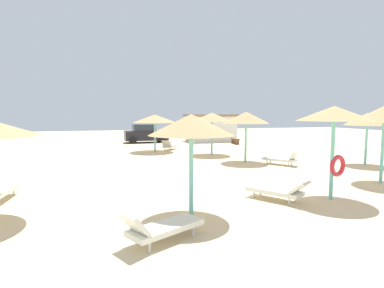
{
  "coord_description": "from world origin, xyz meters",
  "views": [
    {
      "loc": [
        -4.44,
        -11.66,
        2.71
      ],
      "look_at": [
        0.0,
        3.0,
        1.2
      ],
      "focal_mm": 28.81,
      "sensor_mm": 36.0,
      "label": 1
    }
  ],
  "objects_px": {
    "parasol_6": "(212,117)",
    "lounger_4": "(161,227)",
    "lounger_1": "(278,191)",
    "lounger_2": "(282,159)",
    "parasol_4": "(191,125)",
    "parasol_1": "(334,116)",
    "lounger_0": "(170,146)",
    "parasol_2": "(246,118)",
    "parked_car": "(146,134)",
    "parasol_0": "(155,119)",
    "bench_0": "(235,140)",
    "parasol_5": "(367,119)",
    "beach_cabana": "(211,128)"
  },
  "relations": [
    {
      "from": "parasol_6",
      "to": "lounger_4",
      "type": "xyz_separation_m",
      "value": [
        -5.89,
        -12.69,
        -2.15
      ]
    },
    {
      "from": "lounger_1",
      "to": "lounger_2",
      "type": "bearing_deg",
      "value": 56.11
    },
    {
      "from": "parasol_4",
      "to": "parasol_1",
      "type": "bearing_deg",
      "value": 3.47
    },
    {
      "from": "parasol_1",
      "to": "lounger_0",
      "type": "height_order",
      "value": "parasol_1"
    },
    {
      "from": "parasol_4",
      "to": "parasol_6",
      "type": "distance_m",
      "value": 12.31
    },
    {
      "from": "parasol_2",
      "to": "lounger_0",
      "type": "relative_size",
      "value": 1.48
    },
    {
      "from": "lounger_1",
      "to": "lounger_4",
      "type": "xyz_separation_m",
      "value": [
        -4.12,
        -2.01,
        0.01
      ]
    },
    {
      "from": "lounger_1",
      "to": "parked_car",
      "type": "relative_size",
      "value": 0.48
    },
    {
      "from": "lounger_0",
      "to": "parasol_2",
      "type": "bearing_deg",
      "value": -68.8
    },
    {
      "from": "parasol_0",
      "to": "bench_0",
      "type": "xyz_separation_m",
      "value": [
        7.88,
        3.48,
        -2.02
      ]
    },
    {
      "from": "parasol_1",
      "to": "lounger_1",
      "type": "relative_size",
      "value": 1.52
    },
    {
      "from": "parasol_5",
      "to": "beach_cabana",
      "type": "height_order",
      "value": "parasol_5"
    },
    {
      "from": "parasol_5",
      "to": "parked_car",
      "type": "relative_size",
      "value": 0.68
    },
    {
      "from": "parasol_4",
      "to": "lounger_1",
      "type": "relative_size",
      "value": 1.39
    },
    {
      "from": "parasol_2",
      "to": "parked_car",
      "type": "xyz_separation_m",
      "value": [
        -3.58,
        13.57,
        -1.67
      ]
    },
    {
      "from": "parasol_4",
      "to": "lounger_2",
      "type": "height_order",
      "value": "parasol_4"
    },
    {
      "from": "lounger_0",
      "to": "lounger_2",
      "type": "height_order",
      "value": "lounger_2"
    },
    {
      "from": "parasol_1",
      "to": "parasol_4",
      "type": "bearing_deg",
      "value": -176.53
    },
    {
      "from": "lounger_2",
      "to": "lounger_4",
      "type": "height_order",
      "value": "lounger_2"
    },
    {
      "from": "parked_car",
      "to": "beach_cabana",
      "type": "xyz_separation_m",
      "value": [
        6.36,
        -0.47,
        0.52
      ]
    },
    {
      "from": "parasol_6",
      "to": "beach_cabana",
      "type": "relative_size",
      "value": 0.58
    },
    {
      "from": "parasol_2",
      "to": "lounger_4",
      "type": "xyz_separation_m",
      "value": [
        -6.59,
        -9.21,
        -2.16
      ]
    },
    {
      "from": "parasol_0",
      "to": "parasol_6",
      "type": "relative_size",
      "value": 1.11
    },
    {
      "from": "bench_0",
      "to": "beach_cabana",
      "type": "xyz_separation_m",
      "value": [
        -1.13,
        3.32,
        1.0
      ]
    },
    {
      "from": "parasol_4",
      "to": "parked_car",
      "type": "distance_m",
      "value": 21.56
    },
    {
      "from": "parasol_6",
      "to": "lounger_4",
      "type": "height_order",
      "value": "parasol_6"
    },
    {
      "from": "parked_car",
      "to": "parasol_0",
      "type": "bearing_deg",
      "value": -93.11
    },
    {
      "from": "parasol_0",
      "to": "beach_cabana",
      "type": "xyz_separation_m",
      "value": [
        6.75,
        6.8,
        -1.02
      ]
    },
    {
      "from": "parasol_1",
      "to": "parked_car",
      "type": "height_order",
      "value": "parasol_1"
    },
    {
      "from": "parked_car",
      "to": "parasol_4",
      "type": "bearing_deg",
      "value": -95.15
    },
    {
      "from": "parasol_0",
      "to": "parasol_6",
      "type": "distance_m",
      "value": 4.32
    },
    {
      "from": "lounger_2",
      "to": "bench_0",
      "type": "height_order",
      "value": "lounger_2"
    },
    {
      "from": "parasol_1",
      "to": "lounger_4",
      "type": "distance_m",
      "value": 6.45
    },
    {
      "from": "parasol_1",
      "to": "parasol_4",
      "type": "xyz_separation_m",
      "value": [
        -4.71,
        -0.29,
        -0.24
      ]
    },
    {
      "from": "lounger_4",
      "to": "lounger_0",
      "type": "bearing_deg",
      "value": 76.63
    },
    {
      "from": "parasol_4",
      "to": "bench_0",
      "type": "distance_m",
      "value": 20.09
    },
    {
      "from": "lounger_0",
      "to": "beach_cabana",
      "type": "bearing_deg",
      "value": 47.69
    },
    {
      "from": "lounger_4",
      "to": "parked_car",
      "type": "bearing_deg",
      "value": 82.47
    },
    {
      "from": "lounger_1",
      "to": "beach_cabana",
      "type": "relative_size",
      "value": 0.41
    },
    {
      "from": "lounger_0",
      "to": "parasol_1",
      "type": "bearing_deg",
      "value": -82.48
    },
    {
      "from": "bench_0",
      "to": "lounger_2",
      "type": "bearing_deg",
      "value": -102.44
    },
    {
      "from": "lounger_4",
      "to": "parasol_6",
      "type": "bearing_deg",
      "value": 65.09
    },
    {
      "from": "parasol_2",
      "to": "parasol_5",
      "type": "bearing_deg",
      "value": -25.4
    },
    {
      "from": "beach_cabana",
      "to": "parked_car",
      "type": "bearing_deg",
      "value": 175.75
    },
    {
      "from": "parasol_6",
      "to": "bench_0",
      "type": "distance_m",
      "value": 8.08
    },
    {
      "from": "parasol_5",
      "to": "lounger_0",
      "type": "distance_m",
      "value": 13.01
    },
    {
      "from": "parasol_2",
      "to": "parasol_4",
      "type": "relative_size",
      "value": 1.04
    },
    {
      "from": "parasol_6",
      "to": "beach_cabana",
      "type": "bearing_deg",
      "value": 70.13
    },
    {
      "from": "parasol_5",
      "to": "lounger_0",
      "type": "xyz_separation_m",
      "value": [
        -8.38,
        9.73,
        -2.1
      ]
    },
    {
      "from": "parasol_1",
      "to": "parasol_6",
      "type": "distance_m",
      "value": 11.05
    }
  ]
}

